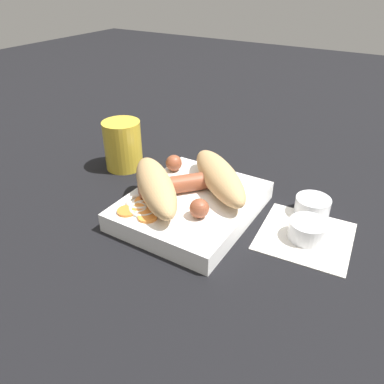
% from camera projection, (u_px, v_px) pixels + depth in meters
% --- Properties ---
extents(ground_plane, '(3.00, 3.00, 0.00)m').
position_uv_depth(ground_plane, '(192.00, 213.00, 0.61)').
color(ground_plane, black).
extents(food_tray, '(0.23, 0.19, 0.03)m').
position_uv_depth(food_tray, '(192.00, 205.00, 0.60)').
color(food_tray, white).
rests_on(food_tray, ground_plane).
extents(bread_roll, '(0.24, 0.24, 0.05)m').
position_uv_depth(bread_roll, '(188.00, 181.00, 0.59)').
color(bread_roll, tan).
rests_on(bread_roll, food_tray).
extents(sausage, '(0.13, 0.14, 0.03)m').
position_uv_depth(sausage, '(185.00, 183.00, 0.60)').
color(sausage, brown).
rests_on(sausage, food_tray).
extents(pickled_veggies, '(0.08, 0.07, 0.01)m').
position_uv_depth(pickled_veggies, '(141.00, 207.00, 0.57)').
color(pickled_veggies, orange).
rests_on(pickled_veggies, food_tray).
extents(napkin, '(0.14, 0.14, 0.00)m').
position_uv_depth(napkin, '(305.00, 236.00, 0.56)').
color(napkin, white).
rests_on(napkin, ground_plane).
extents(condiment_cup_near, '(0.06, 0.06, 0.03)m').
position_uv_depth(condiment_cup_near, '(307.00, 231.00, 0.55)').
color(condiment_cup_near, silver).
rests_on(condiment_cup_near, ground_plane).
extents(condiment_cup_far, '(0.06, 0.06, 0.03)m').
position_uv_depth(condiment_cup_far, '(312.00, 207.00, 0.60)').
color(condiment_cup_far, silver).
rests_on(condiment_cup_far, ground_plane).
extents(drink_glass, '(0.07, 0.07, 0.09)m').
position_uv_depth(drink_glass, '(123.00, 145.00, 0.72)').
color(drink_glass, gold).
rests_on(drink_glass, ground_plane).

